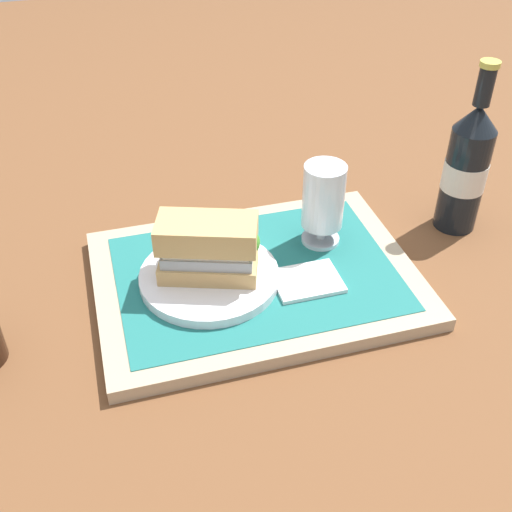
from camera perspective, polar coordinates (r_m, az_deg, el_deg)
ground_plane at (r=0.90m, az=-0.00°, el=-2.53°), size 3.00×3.00×0.00m
tray at (r=0.89m, az=-0.00°, el=-2.04°), size 0.44×0.32×0.02m
placemat at (r=0.88m, az=-0.00°, el=-1.51°), size 0.38×0.27×0.00m
plate at (r=0.87m, az=-4.19°, el=-1.90°), size 0.19×0.19×0.01m
sandwich at (r=0.83m, az=-4.11°, el=0.74°), size 0.14×0.10×0.08m
beer_glass at (r=0.91m, az=6.03°, el=4.82°), size 0.06×0.06×0.12m
napkin_folded at (r=0.87m, az=4.61°, el=-2.24°), size 0.09×0.07×0.01m
beer_bottle at (r=1.01m, az=18.33°, el=7.58°), size 0.07×0.07×0.27m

